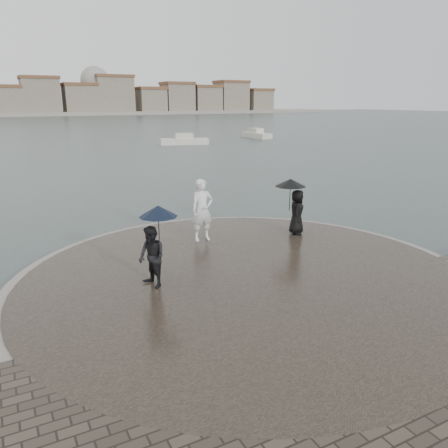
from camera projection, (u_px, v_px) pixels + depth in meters
ground at (334, 350)px, 8.84m from camera, size 400.00×400.00×0.00m
kerb_ring at (246, 281)px, 11.78m from camera, size 12.50×12.50×0.32m
quay_tip at (246, 281)px, 11.78m from camera, size 11.90×11.90×0.36m
statue at (202, 210)px, 14.38m from camera, size 0.78×0.54×2.06m
visitor_left at (153, 245)px, 10.76m from camera, size 1.11×1.02×2.04m
visitor_right at (295, 202)px, 15.05m from camera, size 1.22×1.09×1.95m
boats at (108, 141)px, 50.64m from camera, size 37.59×30.46×1.50m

